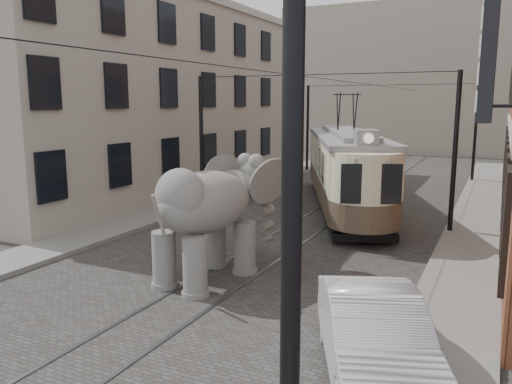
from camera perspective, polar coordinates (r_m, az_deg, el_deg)
The scene contains 10 objects.
ground at distance 16.17m, azimuth -0.15°, elevation -7.53°, with size 120.00×120.00×0.00m, color #413F3C.
tram_rails at distance 16.16m, azimuth -0.15°, elevation -7.49°, with size 1.54×80.00×0.02m, color slate, non-canonical shape.
sidewalk_right at distance 14.69m, azimuth 21.74°, elevation -9.79°, with size 2.00×60.00×0.15m, color slate.
sidewalk_left at distance 19.76m, azimuth -17.42°, elevation -4.51°, with size 2.00×60.00×0.15m, color slate.
stucco_building at distance 29.73m, azimuth -11.04°, elevation 10.08°, with size 7.00×24.00×10.00m, color #9E9383.
distant_block at distance 54.33m, azimuth 19.02°, elevation 11.72°, with size 28.00×10.00×14.00m, color #9E9383.
catenary at distance 20.19m, azimuth 5.56°, elevation 4.64°, with size 11.00×30.20×6.00m, color black, non-canonical shape.
tram at distance 23.97m, azimuth 9.92°, elevation 4.49°, with size 2.73×13.24×5.25m, color beige, non-canonical shape.
elephant at distance 14.02m, azimuth -5.65°, elevation -3.16°, with size 3.04×5.52×3.38m, color slate, non-canonical shape.
parked_car at distance 9.57m, azimuth 13.11°, elevation -15.59°, with size 1.66×4.73×1.56m, color silver.
Camera 1 is at (6.73, -13.87, 4.87)m, focal length 35.88 mm.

